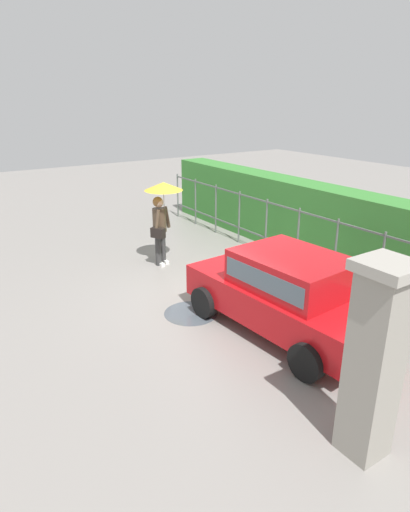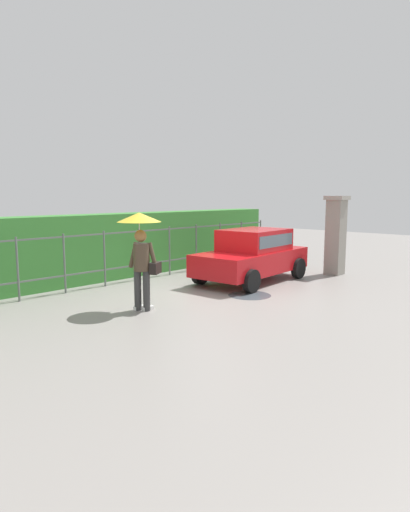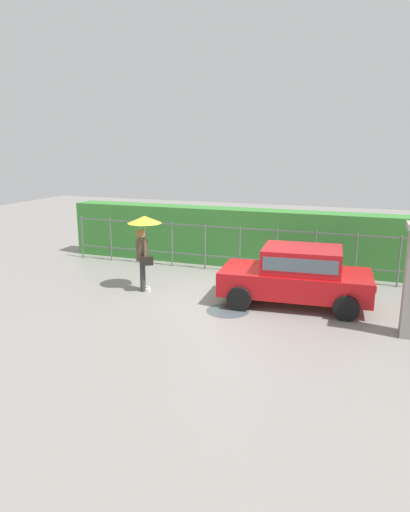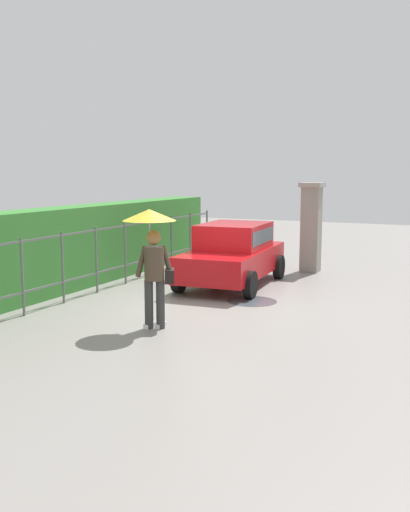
{
  "view_description": "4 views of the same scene",
  "coord_description": "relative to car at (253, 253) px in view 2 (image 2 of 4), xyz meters",
  "views": [
    {
      "loc": [
        6.87,
        -4.86,
        3.98
      ],
      "look_at": [
        -0.15,
        -0.22,
        0.9
      ],
      "focal_mm": 30.47,
      "sensor_mm": 36.0,
      "label": 1
    },
    {
      "loc": [
        -7.94,
        -7.28,
        2.43
      ],
      "look_at": [
        -0.31,
        -0.04,
        0.96
      ],
      "focal_mm": 30.47,
      "sensor_mm": 36.0,
      "label": 2
    },
    {
      "loc": [
        3.38,
        -10.97,
        3.92
      ],
      "look_at": [
        -0.57,
        0.09,
        1.08
      ],
      "focal_mm": 31.94,
      "sensor_mm": 36.0,
      "label": 3
    },
    {
      "loc": [
        -10.73,
        -5.08,
        2.72
      ],
      "look_at": [
        -0.2,
        -0.07,
        0.99
      ],
      "focal_mm": 40.23,
      "sensor_mm": 36.0,
      "label": 4
    }
  ],
  "objects": [
    {
      "name": "ground_plane",
      "position": [
        -1.88,
        -0.17,
        -0.8
      ],
      "size": [
        40.0,
        40.0,
        0.0
      ],
      "primitive_type": "plane",
      "color": "gray"
    },
    {
      "name": "puddle_near",
      "position": [
        -1.5,
        -1.07,
        -0.8
      ],
      "size": [
        1.05,
        1.05,
        0.0
      ],
      "primitive_type": "cylinder",
      "color": "#4C545B",
      "rests_on": "ground"
    },
    {
      "name": "fence_section",
      "position": [
        -2.17,
        2.42,
        0.02
      ],
      "size": [
        11.7,
        0.05,
        1.5
      ],
      "color": "#59605B",
      "rests_on": "ground"
    },
    {
      "name": "hedge_row",
      "position": [
        -2.17,
        3.33,
        0.15
      ],
      "size": [
        12.65,
        0.9,
        1.9
      ],
      "primitive_type": "cube",
      "color": "#387F33",
      "rests_on": "ground"
    },
    {
      "name": "car",
      "position": [
        0.0,
        0.0,
        0.0
      ],
      "size": [
        3.83,
        2.07,
        1.48
      ],
      "rotation": [
        0.0,
        0.0,
        3.21
      ],
      "color": "#B71116",
      "rests_on": "ground"
    },
    {
      "name": "pedestrian",
      "position": [
        -4.17,
        -0.23,
        0.7
      ],
      "size": [
        0.93,
        0.93,
        2.08
      ],
      "rotation": [
        0.0,
        0.0,
        0.5
      ],
      "color": "#333333",
      "rests_on": "ground"
    },
    {
      "name": "gate_pillar",
      "position": [
        2.6,
        -1.2,
        0.44
      ],
      "size": [
        0.6,
        0.6,
        2.42
      ],
      "color": "gray",
      "rests_on": "ground"
    }
  ]
}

